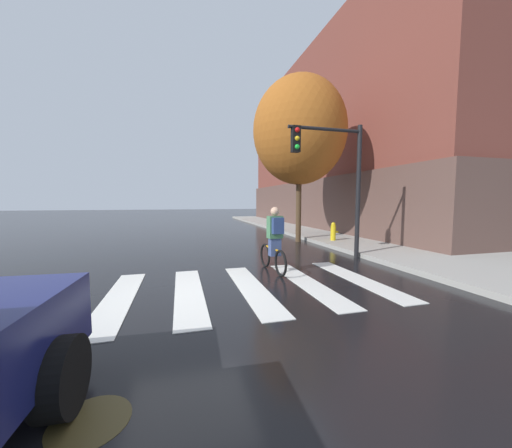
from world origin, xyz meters
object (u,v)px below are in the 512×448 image
(traffic_light_near, at_px, (336,168))
(street_tree_near, at_px, (299,131))
(fire_hydrant, at_px, (333,231))
(cyclist, at_px, (274,240))
(manhole_cover, at_px, (90,421))

(traffic_light_near, distance_m, street_tree_near, 4.47)
(traffic_light_near, distance_m, fire_hydrant, 4.12)
(cyclist, bearing_deg, street_tree_near, 60.20)
(fire_hydrant, xyz_separation_m, street_tree_near, (-1.20, 0.99, 4.39))
(manhole_cover, relative_size, cyclist, 0.37)
(cyclist, height_order, traffic_light_near, traffic_light_near)
(traffic_light_near, relative_size, fire_hydrant, 5.38)
(manhole_cover, height_order, fire_hydrant, fire_hydrant)
(manhole_cover, xyz_separation_m, traffic_light_near, (5.41, 5.31, 2.86))
(cyclist, distance_m, fire_hydrant, 5.72)
(manhole_cover, xyz_separation_m, fire_hydrant, (7.13, 8.25, 0.53))
(traffic_light_near, relative_size, street_tree_near, 0.58)
(traffic_light_near, height_order, street_tree_near, street_tree_near)
(manhole_cover, height_order, traffic_light_near, traffic_light_near)
(manhole_cover, distance_m, cyclist, 5.29)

